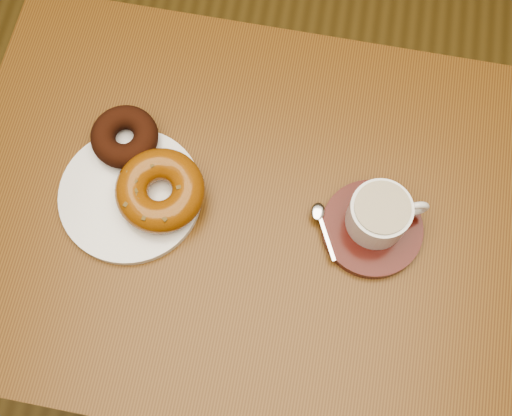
% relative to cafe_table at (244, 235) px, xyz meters
% --- Properties ---
extents(ground, '(6.00, 6.00, 0.00)m').
position_rel_cafe_table_xyz_m(ground, '(-0.09, 0.04, -0.67)').
color(ground, brown).
rests_on(ground, ground).
extents(cafe_table, '(0.86, 0.66, 0.80)m').
position_rel_cafe_table_xyz_m(cafe_table, '(0.00, 0.00, 0.00)').
color(cafe_table, brown).
rests_on(cafe_table, ground).
extents(donut_plate, '(0.28, 0.28, 0.01)m').
position_rel_cafe_table_xyz_m(donut_plate, '(-0.17, -0.01, 0.13)').
color(donut_plate, white).
rests_on(donut_plate, cafe_table).
extents(donut_cinnamon, '(0.11, 0.11, 0.04)m').
position_rel_cafe_table_xyz_m(donut_cinnamon, '(-0.19, 0.07, 0.16)').
color(donut_cinnamon, black).
rests_on(donut_cinnamon, donut_plate).
extents(donut_caramel, '(0.14, 0.14, 0.05)m').
position_rel_cafe_table_xyz_m(donut_caramel, '(-0.12, -0.00, 0.16)').
color(donut_caramel, brown).
rests_on(donut_caramel, donut_plate).
extents(saucer, '(0.17, 0.17, 0.02)m').
position_rel_cafe_table_xyz_m(saucer, '(0.19, 0.00, 0.13)').
color(saucer, '#390C07').
rests_on(saucer, cafe_table).
extents(coffee_cup, '(0.11, 0.09, 0.06)m').
position_rel_cafe_table_xyz_m(coffee_cup, '(0.19, 0.01, 0.17)').
color(coffee_cup, white).
rests_on(coffee_cup, saucer).
extents(teaspoon, '(0.04, 0.08, 0.01)m').
position_rel_cafe_table_xyz_m(teaspoon, '(0.11, 0.00, 0.15)').
color(teaspoon, silver).
rests_on(teaspoon, saucer).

